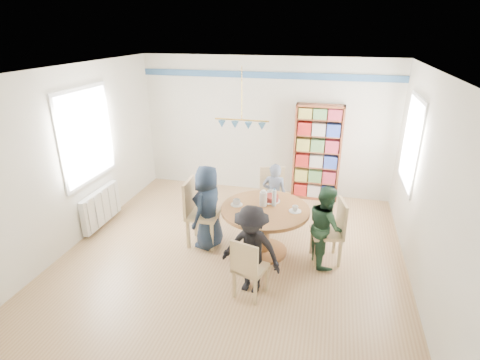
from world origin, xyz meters
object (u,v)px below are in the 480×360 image
(chair_near, at_px, (248,267))
(bookshelf, at_px, (317,154))
(chair_right, at_px, (333,228))
(person_left, at_px, (208,207))
(radiator, at_px, (101,207))
(person_near, at_px, (251,250))
(person_right, at_px, (325,226))
(person_far, at_px, (274,195))
(chair_far, at_px, (273,193))
(chair_left, at_px, (197,209))
(dining_table, at_px, (265,220))

(chair_near, bearing_deg, bookshelf, 79.21)
(chair_right, xyz_separation_m, chair_near, (-0.99, -1.10, -0.06))
(person_left, bearing_deg, radiator, -82.81)
(chair_right, xyz_separation_m, person_near, (-0.99, -0.94, 0.08))
(person_right, distance_m, person_far, 1.25)
(chair_far, xyz_separation_m, chair_near, (0.04, -2.06, -0.08))
(chair_far, relative_size, person_near, 0.81)
(person_left, bearing_deg, chair_right, 102.90)
(chair_right, distance_m, person_far, 1.28)
(person_far, distance_m, bookshelf, 1.50)
(person_near, bearing_deg, chair_left, 148.03)
(person_near, bearing_deg, chair_far, 100.56)
(person_left, height_order, person_right, person_left)
(chair_far, xyz_separation_m, person_right, (0.92, -1.04, 0.06))
(chair_right, relative_size, person_right, 0.80)
(person_right, bearing_deg, radiator, 66.46)
(radiator, height_order, chair_right, chair_right)
(dining_table, xyz_separation_m, chair_far, (-0.05, 1.00, -0.02))
(chair_left, relative_size, bookshelf, 0.57)
(chair_right, relative_size, person_far, 0.84)
(chair_left, distance_m, chair_right, 2.05)
(person_right, bearing_deg, chair_near, 118.49)
(radiator, distance_m, chair_far, 2.94)
(person_far, relative_size, person_near, 0.94)
(dining_table, xyz_separation_m, chair_right, (0.98, 0.04, -0.03))
(radiator, xyz_separation_m, bookshelf, (3.46, 2.04, 0.57))
(radiator, xyz_separation_m, person_left, (1.98, -0.15, 0.31))
(chair_far, height_order, person_right, person_right)
(person_far, distance_m, person_near, 1.77)
(dining_table, height_order, person_near, person_near)
(person_left, relative_size, bookshelf, 0.70)
(radiator, relative_size, person_far, 0.88)
(bookshelf, bearing_deg, chair_near, -100.79)
(chair_far, height_order, bookshelf, bookshelf)
(radiator, bearing_deg, chair_far, 16.86)
(dining_table, relative_size, bookshelf, 0.69)
(chair_near, bearing_deg, person_far, 89.63)
(radiator, bearing_deg, person_near, -20.27)
(bookshelf, bearing_deg, dining_table, -105.48)
(radiator, relative_size, chair_right, 1.05)
(dining_table, xyz_separation_m, chair_near, (-0.01, -1.07, -0.09))
(dining_table, height_order, chair_near, chair_near)
(dining_table, distance_m, person_far, 0.86)
(person_left, bearing_deg, chair_near, 50.96)
(chair_far, height_order, person_left, person_left)
(dining_table, height_order, person_left, person_left)
(person_far, bearing_deg, person_left, 45.74)
(chair_right, bearing_deg, person_left, -178.69)
(chair_left, height_order, person_right, person_right)
(radiator, distance_m, bookshelf, 4.06)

